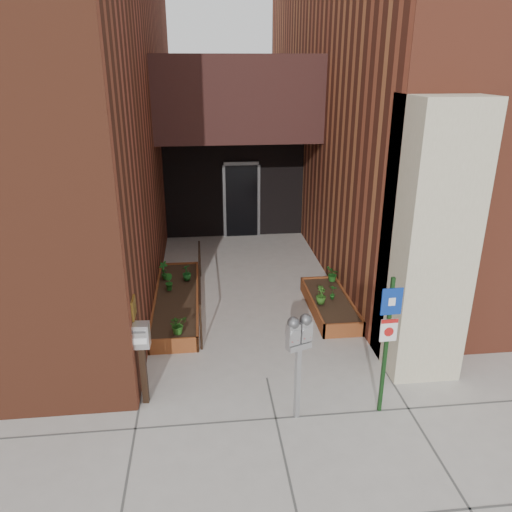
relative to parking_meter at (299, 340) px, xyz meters
name	(u,v)px	position (x,y,z in m)	size (l,w,h in m)	color
ground	(267,378)	(-0.30, 0.98, -1.28)	(80.00, 80.00, 0.00)	#9E9991
architecture	(226,55)	(-0.49, 7.87, 3.70)	(20.00, 14.60, 10.00)	brown
planter_left	(177,302)	(-1.85, 3.68, -1.14)	(0.90, 3.60, 0.30)	brown
planter_right	(330,305)	(1.30, 3.18, -1.14)	(0.80, 2.20, 0.30)	brown
handrail	(200,275)	(-1.35, 3.63, -0.53)	(0.04, 3.34, 0.90)	black
parking_meter	(299,340)	(0.00, 0.00, 0.00)	(0.38, 0.25, 1.65)	#9B9C9E
sign_post	(388,333)	(1.25, -0.02, 0.05)	(0.29, 0.08, 2.15)	#133513
payment_dropbox	(141,347)	(-2.20, 0.58, -0.31)	(0.28, 0.22, 1.34)	black
shrub_left_a	(178,324)	(-1.76, 2.08, -0.80)	(0.32, 0.32, 0.35)	#255C1A
shrub_left_b	(169,282)	(-2.02, 3.96, -0.80)	(0.19, 0.19, 0.35)	#1C601B
shrub_left_c	(187,272)	(-1.65, 4.43, -0.80)	(0.20, 0.20, 0.35)	#18551D
shrub_left_d	(164,270)	(-2.15, 4.53, -0.77)	(0.22, 0.22, 0.41)	#1A5D1C
shrub_right_a	(321,295)	(1.05, 2.96, -0.79)	(0.21, 0.21, 0.37)	#275518
shrub_right_b	(333,292)	(1.33, 3.12, -0.82)	(0.17, 0.17, 0.32)	#195418
shrub_right_c	(332,274)	(1.55, 3.99, -0.81)	(0.30, 0.30, 0.33)	#1C5819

